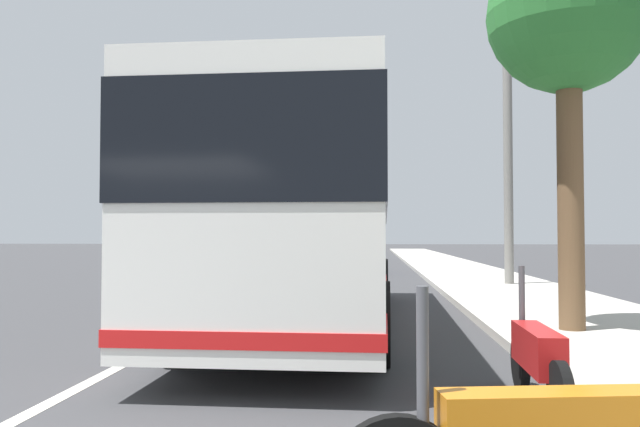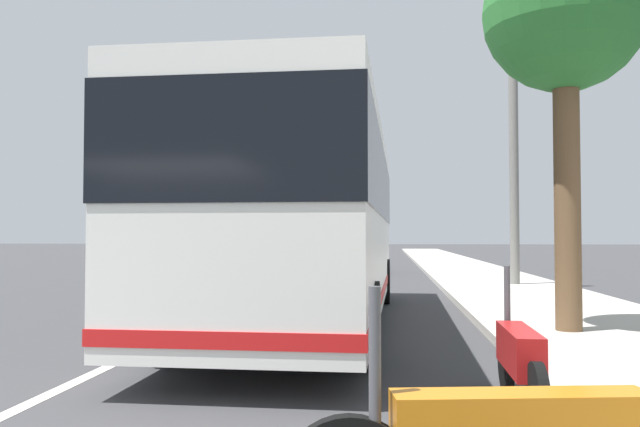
{
  "view_description": "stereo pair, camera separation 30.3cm",
  "coord_description": "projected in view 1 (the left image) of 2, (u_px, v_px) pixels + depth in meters",
  "views": [
    {
      "loc": [
        -2.28,
        -2.95,
        1.53
      ],
      "look_at": [
        10.63,
        -1.89,
        1.98
      ],
      "focal_mm": 36.02,
      "sensor_mm": 36.0,
      "label": 1
    },
    {
      "loc": [
        -2.25,
        -3.25,
        1.53
      ],
      "look_at": [
        10.63,
        -1.89,
        1.98
      ],
      "focal_mm": 36.02,
      "sensor_mm": 36.0,
      "label": 2
    }
  ],
  "objects": [
    {
      "name": "sidewalk_curb",
      "position": [
        566.0,
        314.0,
        11.89
      ],
      "size": [
        110.0,
        3.6,
        0.14
      ],
      "primitive_type": "cube",
      "color": "#B2ADA3",
      "rests_on": "ground"
    },
    {
      "name": "coach_bus",
      "position": [
        311.0,
        213.0,
        11.12
      ],
      "size": [
        10.99,
        2.82,
        3.29
      ],
      "rotation": [
        0.0,
        0.0,
        -0.02
      ],
      "color": "silver",
      "rests_on": "ground"
    },
    {
      "name": "roadside_tree_mid_block",
      "position": [
        568.0,
        20.0,
        9.63
      ],
      "size": [
        2.41,
        2.41,
        6.09
      ],
      "color": "brown",
      "rests_on": "ground"
    },
    {
      "name": "motorcycle_by_tree",
      "position": [
        537.0,
        358.0,
        5.64
      ],
      "size": [
        2.06,
        0.26,
        1.24
      ],
      "rotation": [
        0.0,
        0.0,
        -0.02
      ],
      "color": "black",
      "rests_on": "ground"
    },
    {
      "name": "lane_divider_line",
      "position": [
        220.0,
        314.0,
        12.42
      ],
      "size": [
        110.0,
        0.16,
        0.01
      ],
      "primitive_type": "cube",
      "color": "silver",
      "rests_on": "ground"
    },
    {
      "name": "car_far_distant",
      "position": [
        281.0,
        251.0,
        33.97
      ],
      "size": [
        4.68,
        1.91,
        1.49
      ],
      "rotation": [
        0.0,
        0.0,
        3.16
      ],
      "color": "navy",
      "rests_on": "ground"
    },
    {
      "name": "car_side_street",
      "position": [
        346.0,
        257.0,
        25.87
      ],
      "size": [
        4.32,
        1.86,
        1.36
      ],
      "rotation": [
        0.0,
        0.0,
        -0.01
      ],
      "color": "navy",
      "rests_on": "ground"
    },
    {
      "name": "utility_pole",
      "position": [
        508.0,
        175.0,
        18.6
      ],
      "size": [
        0.26,
        0.26,
        6.57
      ],
      "primitive_type": "cylinder",
      "color": "slate",
      "rests_on": "ground"
    },
    {
      "name": "car_oncoming",
      "position": [
        254.0,
        257.0,
        25.58
      ],
      "size": [
        4.16,
        1.86,
        1.44
      ],
      "rotation": [
        0.0,
        0.0,
        3.13
      ],
      "color": "#2D7238",
      "rests_on": "ground"
    }
  ]
}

